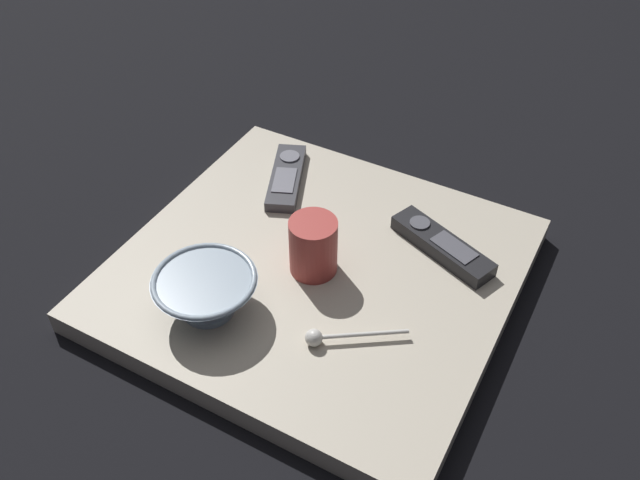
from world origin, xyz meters
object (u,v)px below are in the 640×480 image
coffee_mug (311,245)px  teaspoon (326,337)px  tv_remote_far (286,177)px  cereal_bowl (206,292)px  tv_remote_near (442,245)px

coffee_mug → teaspoon: size_ratio=0.75×
coffee_mug → tv_remote_far: size_ratio=0.52×
cereal_bowl → tv_remote_far: (-0.30, -0.05, -0.03)m
cereal_bowl → coffee_mug: (-0.14, 0.09, 0.01)m
cereal_bowl → tv_remote_far: cereal_bowl is taller
cereal_bowl → teaspoon: cereal_bowl is taller
teaspoon → tv_remote_near: size_ratio=0.66×
teaspoon → cereal_bowl: bearing=-81.1°
coffee_mug → teaspoon: (0.11, 0.09, -0.03)m
teaspoon → tv_remote_far: bearing=-140.6°
cereal_bowl → tv_remote_near: (-0.27, 0.24, -0.02)m
tv_remote_near → tv_remote_far: tv_remote_near is taller
teaspoon → tv_remote_near: bearing=163.6°
cereal_bowl → tv_remote_near: bearing=137.7°
cereal_bowl → tv_remote_far: bearing=-170.0°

